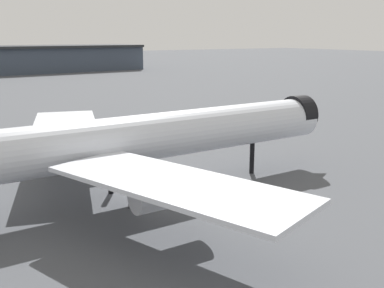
# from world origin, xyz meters

# --- Properties ---
(ground) EXTENTS (900.00, 900.00, 0.00)m
(ground) POSITION_xyz_m (0.00, 0.00, 0.00)
(ground) COLOR #4C4F54
(airliner_near_gate) EXTENTS (56.52, 51.78, 14.85)m
(airliner_near_gate) POSITION_xyz_m (-0.12, -1.80, 6.54)
(airliner_near_gate) COLOR silver
(airliner_near_gate) RESTS_ON ground
(baggage_tug_wing) EXTENTS (3.54, 2.72, 1.85)m
(baggage_tug_wing) POSITION_xyz_m (14.71, 30.06, 0.97)
(baggage_tug_wing) COLOR black
(baggage_tug_wing) RESTS_ON ground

